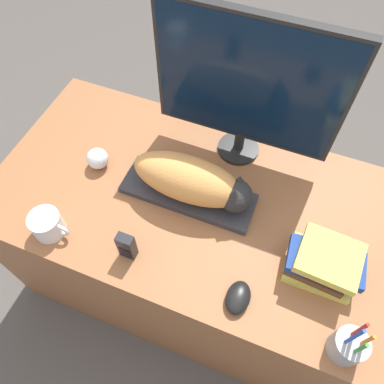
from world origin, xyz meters
TOP-DOWN VIEW (x-y plane):
  - ground_plane at (0.00, 0.00)m, footprint 12.00×12.00m
  - desk at (0.00, 0.37)m, footprint 1.45×0.75m
  - keyboard at (-0.04, 0.38)m, footprint 0.45×0.15m
  - cat at (-0.02, 0.38)m, footprint 0.40×0.15m
  - monitor at (0.05, 0.63)m, footprint 0.60×0.15m
  - computer_mouse at (0.22, 0.10)m, footprint 0.07×0.10m
  - coffee_mug at (-0.40, 0.09)m, footprint 0.13×0.10m
  - pen_cup at (0.53, 0.07)m, footprint 0.09×0.09m
  - baseball at (-0.39, 0.38)m, footprint 0.08×0.08m
  - phone at (-0.13, 0.11)m, footprint 0.05×0.03m
  - book_stack at (0.42, 0.27)m, footprint 0.22×0.17m

SIDE VIEW (x-z plane):
  - ground_plane at x=0.00m, z-range 0.00..0.00m
  - desk at x=0.00m, z-range 0.00..0.72m
  - keyboard at x=-0.04m, z-range 0.72..0.74m
  - computer_mouse at x=0.22m, z-range 0.72..0.76m
  - baseball at x=-0.39m, z-range 0.72..0.80m
  - coffee_mug at x=-0.40m, z-range 0.72..0.80m
  - pen_cup at x=0.53m, z-range 0.66..0.87m
  - phone at x=-0.13m, z-range 0.72..0.83m
  - book_stack at x=0.42m, z-range 0.72..0.83m
  - cat at x=-0.02m, z-range 0.74..0.89m
  - monitor at x=0.05m, z-range 0.75..1.29m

